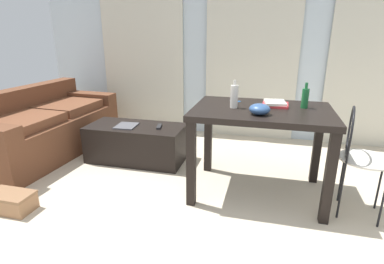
# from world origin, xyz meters

# --- Properties ---
(ground_plane) EXTENTS (7.25, 7.25, 0.00)m
(ground_plane) POSITION_xyz_m (0.00, 1.11, 0.00)
(ground_plane) COLOR beige
(wall_back) EXTENTS (5.92, 0.10, 2.54)m
(wall_back) POSITION_xyz_m (0.00, 3.02, 1.27)
(wall_back) COLOR silver
(wall_back) RESTS_ON ground
(curtains) EXTENTS (4.21, 0.03, 2.14)m
(curtains) POSITION_xyz_m (0.00, 2.94, 1.07)
(curtains) COLOR beige
(curtains) RESTS_ON ground
(couch) EXTENTS (0.95, 1.85, 0.76)m
(couch) POSITION_xyz_m (-2.30, 1.73, 0.31)
(couch) COLOR brown
(couch) RESTS_ON ground
(coffee_table) EXTENTS (1.07, 0.50, 0.40)m
(coffee_table) POSITION_xyz_m (-1.14, 1.78, 0.20)
(coffee_table) COLOR black
(coffee_table) RESTS_ON ground
(craft_table) EXTENTS (1.15, 0.79, 0.78)m
(craft_table) POSITION_xyz_m (0.21, 1.37, 0.66)
(craft_table) COLOR black
(craft_table) RESTS_ON ground
(wire_chair) EXTENTS (0.40, 0.42, 0.87)m
(wire_chair) POSITION_xyz_m (0.95, 1.24, 0.54)
(wire_chair) COLOR silver
(wire_chair) RESTS_ON ground
(bottle_near) EXTENTS (0.06, 0.06, 0.23)m
(bottle_near) POSITION_xyz_m (-0.02, 1.34, 0.88)
(bottle_near) COLOR beige
(bottle_near) RESTS_ON craft_table
(bottle_far) EXTENTS (0.06, 0.06, 0.21)m
(bottle_far) POSITION_xyz_m (0.55, 1.48, 0.87)
(bottle_far) COLOR #195B2D
(bottle_far) RESTS_ON craft_table
(bowl) EXTENTS (0.16, 0.16, 0.09)m
(bowl) POSITION_xyz_m (0.20, 1.17, 0.82)
(bowl) COLOR #2D4C7A
(bowl) RESTS_ON craft_table
(book_stack) EXTENTS (0.22, 0.23, 0.04)m
(book_stack) POSITION_xyz_m (0.32, 1.50, 0.80)
(book_stack) COLOR red
(book_stack) RESTS_ON craft_table
(scissors) EXTENTS (0.10, 0.08, 0.00)m
(scissors) POSITION_xyz_m (-0.03, 1.60, 0.78)
(scissors) COLOR #9EA0A5
(scissors) RESTS_ON craft_table
(tv_remote_primary) EXTENTS (0.08, 0.16, 0.02)m
(tv_remote_primary) POSITION_xyz_m (-0.86, 1.79, 0.42)
(tv_remote_primary) COLOR #232326
(tv_remote_primary) RESTS_ON coffee_table
(magazine) EXTENTS (0.23, 0.26, 0.01)m
(magazine) POSITION_xyz_m (-1.22, 1.73, 0.41)
(magazine) COLOR #4C4C51
(magazine) RESTS_ON coffee_table
(shoebox) EXTENTS (0.37, 0.21, 0.16)m
(shoebox) POSITION_xyz_m (-1.71, 0.57, 0.08)
(shoebox) COLOR #996B47
(shoebox) RESTS_ON ground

